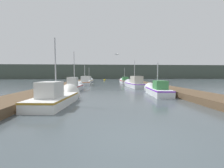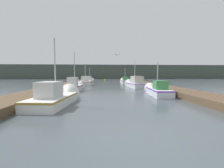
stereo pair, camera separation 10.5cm
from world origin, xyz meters
name	(u,v)px [view 2 (the right image)]	position (x,y,z in m)	size (l,w,h in m)	color
ground_plane	(134,143)	(0.00, 0.00, 0.00)	(200.00, 200.00, 0.00)	#424C51
dock_left	(61,87)	(-6.42, 16.00, 0.23)	(2.59, 40.00, 0.46)	brown
dock_right	(156,86)	(6.42, 16.00, 0.23)	(2.59, 40.00, 0.46)	brown
distant_shore_ridge	(105,72)	(0.00, 64.08, 2.86)	(120.00, 16.00, 5.72)	#424C42
fishing_boat_0	(58,97)	(-3.82, 5.91, 0.43)	(2.25, 5.36, 4.71)	silver
fishing_boat_1	(156,90)	(4.20, 9.82, 0.43)	(1.83, 5.43, 3.37)	silver
fishing_boat_2	(75,86)	(-4.13, 13.74, 0.47)	(1.61, 5.04, 4.84)	silver
fishing_boat_3	(134,83)	(3.82, 17.97, 0.53)	(2.23, 6.01, 4.41)	silver
fishing_boat_4	(85,82)	(-4.04, 23.41, 0.50)	(2.34, 6.38, 4.06)	silver
fishing_boat_5	(125,81)	(3.93, 28.36, 0.45)	(1.71, 6.16, 3.65)	silver
fishing_boat_6	(90,80)	(-4.00, 32.86, 0.39)	(1.79, 6.52, 4.02)	silver
mooring_piling_0	(138,81)	(5.19, 21.22, 0.72)	(0.24, 0.24, 1.42)	#473523
mooring_piling_1	(136,81)	(5.10, 22.47, 0.72)	(0.24, 0.24, 1.43)	#473523
channel_buoy	(105,80)	(-0.14, 41.17, 0.17)	(0.59, 0.59, 1.09)	gold
seagull_lead	(117,55)	(0.42, 9.50, 3.66)	(0.46, 0.48, 0.12)	white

